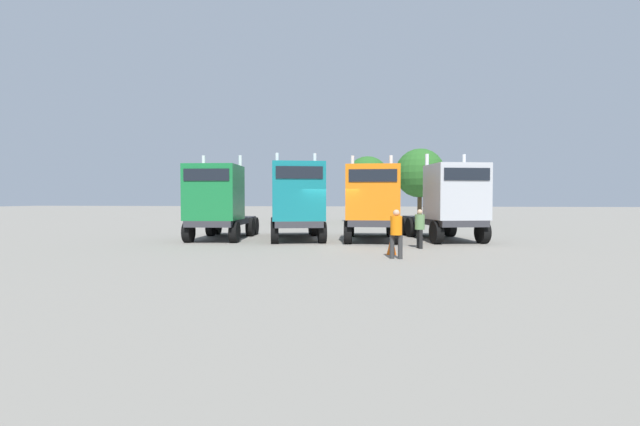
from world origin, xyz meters
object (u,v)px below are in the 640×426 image
object	(u,v)px
semi_truck_silver	(450,202)
traffic_cone_near	(392,245)
visitor_in_hivis	(396,230)
semi_truck_orange	(372,202)
semi_truck_teal	(297,201)
semi_truck_green	(218,202)
visitor_with_camera	(420,226)

from	to	relation	value
semi_truck_silver	traffic_cone_near	bearing A→B (deg)	-41.89
semi_truck_silver	visitor_in_hivis	bearing A→B (deg)	-36.83
semi_truck_orange	traffic_cone_near	bearing A→B (deg)	7.32
semi_truck_orange	semi_truck_silver	distance (m)	3.80
semi_truck_teal	semi_truck_silver	world-z (taller)	semi_truck_teal
semi_truck_silver	semi_truck_green	bearing A→B (deg)	-98.42
semi_truck_teal	visitor_in_hivis	xyz separation A→B (m)	(4.52, -5.82, -0.97)
semi_truck_teal	semi_truck_orange	size ratio (longest dim) A/B	1.04
semi_truck_silver	semi_truck_teal	bearing A→B (deg)	-97.54
traffic_cone_near	semi_truck_silver	bearing A→B (deg)	61.31
semi_truck_orange	traffic_cone_near	world-z (taller)	semi_truck_orange
visitor_with_camera	semi_truck_orange	bearing A→B (deg)	-66.32
semi_truck_silver	visitor_with_camera	bearing A→B (deg)	-41.72
semi_truck_green	visitor_with_camera	distance (m)	9.89
semi_truck_orange	semi_truck_silver	xyz separation A→B (m)	(3.76, 0.56, 0.02)
traffic_cone_near	visitor_in_hivis	bearing A→B (deg)	-83.97
semi_truck_teal	semi_truck_silver	distance (m)	7.42
semi_truck_green	visitor_in_hivis	world-z (taller)	semi_truck_green
semi_truck_teal	visitor_with_camera	size ratio (longest dim) A/B	4.13
semi_truck_green	traffic_cone_near	bearing A→B (deg)	57.23
semi_truck_orange	visitor_with_camera	bearing A→B (deg)	35.24
semi_truck_green	traffic_cone_near	world-z (taller)	semi_truck_green
visitor_in_hivis	visitor_with_camera	distance (m)	3.51
semi_truck_teal	semi_truck_silver	xyz separation A→B (m)	(7.38, 0.73, -0.05)
visitor_in_hivis	semi_truck_green	bearing A→B (deg)	67.58
semi_truck_orange	visitor_with_camera	size ratio (longest dim) A/B	3.96
traffic_cone_near	semi_truck_teal	bearing A→B (deg)	133.01
semi_truck_silver	visitor_with_camera	world-z (taller)	semi_truck_silver
semi_truck_green	visitor_with_camera	size ratio (longest dim) A/B	3.71
semi_truck_orange	semi_truck_silver	world-z (taller)	semi_truck_silver
semi_truck_green	visitor_with_camera	xyz separation A→B (m)	(9.57, -2.28, -0.98)
semi_truck_green	visitor_with_camera	world-z (taller)	semi_truck_green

